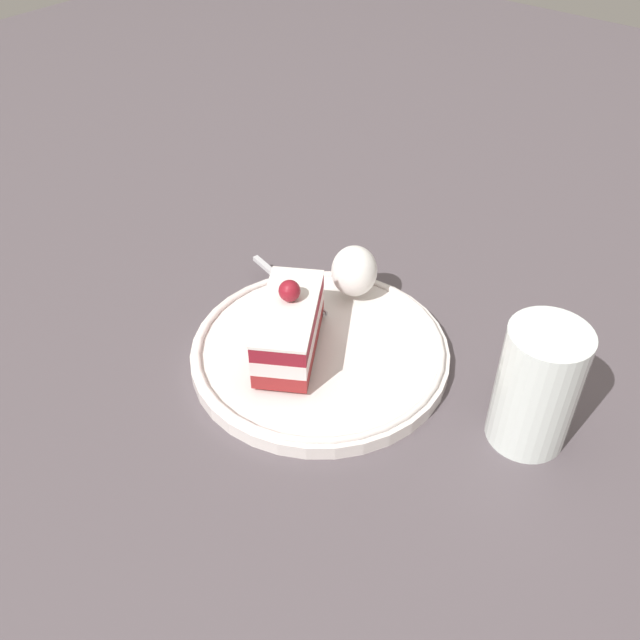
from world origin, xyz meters
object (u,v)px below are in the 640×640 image
(dessert_plate, at_px, (320,351))
(drink_glass_near, at_px, (535,393))
(fork, at_px, (290,287))
(whipped_cream_dollop, at_px, (354,271))
(cake_slice, at_px, (289,326))

(dessert_plate, xyz_separation_m, drink_glass_near, (-0.20, -0.04, 0.04))
(dessert_plate, relative_size, fork, 2.02)
(dessert_plate, distance_m, whipped_cream_dollop, 0.10)
(cake_slice, relative_size, fork, 1.03)
(whipped_cream_dollop, distance_m, fork, 0.07)
(dessert_plate, relative_size, cake_slice, 1.96)
(whipped_cream_dollop, xyz_separation_m, fork, (0.06, 0.04, -0.02))
(dessert_plate, distance_m, cake_slice, 0.05)
(cake_slice, relative_size, whipped_cream_dollop, 2.33)
(dessert_plate, bearing_deg, whipped_cream_dollop, -74.33)
(cake_slice, xyz_separation_m, fork, (0.06, -0.07, -0.02))
(dessert_plate, xyz_separation_m, whipped_cream_dollop, (0.02, -0.08, 0.04))
(cake_slice, bearing_deg, drink_glass_near, -164.45)
(cake_slice, distance_m, whipped_cream_dollop, 0.11)
(fork, distance_m, drink_glass_near, 0.28)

